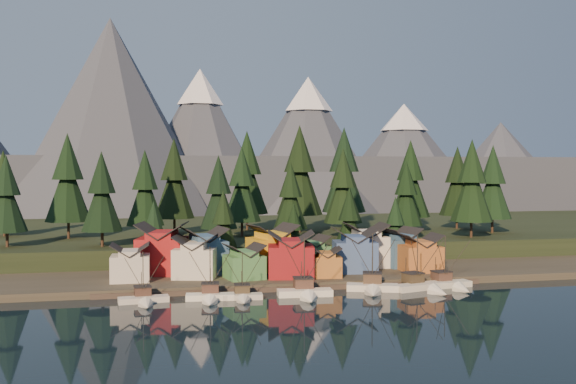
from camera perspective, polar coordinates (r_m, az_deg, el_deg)
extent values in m
plane|color=black|center=(116.47, 2.47, -10.13)|extent=(500.00, 500.00, 0.00)
cube|color=#353126|center=(154.71, -1.31, -6.79)|extent=(400.00, 50.00, 1.50)
cube|color=black|center=(203.32, -3.99, -4.01)|extent=(420.00, 100.00, 6.00)
cube|color=#4F4238|center=(132.08, 0.64, -8.44)|extent=(80.00, 4.00, 1.00)
cube|color=#4D5564|center=(351.41, -7.50, 0.53)|extent=(560.00, 160.00, 30.00)
cone|color=#4D5564|center=(291.23, -15.45, 6.05)|extent=(100.00, 100.00, 90.00)
cone|color=#4D5564|center=(309.21, -7.80, 4.20)|extent=(80.00, 80.00, 72.00)
cone|color=white|center=(311.41, -7.83, 9.24)|extent=(22.40, 22.40, 17.28)
cone|color=#4D5564|center=(305.30, 1.80, 3.87)|extent=(84.00, 84.00, 68.00)
cone|color=white|center=(307.18, 1.80, 8.69)|extent=(23.52, 23.52, 16.32)
cone|color=#4D5564|center=(337.68, 10.23, 2.82)|extent=(92.00, 92.00, 58.00)
cone|color=white|center=(338.68, 10.26, 6.55)|extent=(25.76, 25.76, 13.92)
cone|color=#4D5564|center=(371.67, 18.34, 2.06)|extent=(88.00, 88.00, 50.00)
cube|color=beige|center=(122.64, -12.71, -9.40)|extent=(9.39, 3.78, 1.48)
cone|color=beige|center=(117.75, -12.46, -9.88)|extent=(3.10, 3.41, 2.77)
cube|color=black|center=(122.75, -12.71, -9.65)|extent=(9.61, 3.85, 0.32)
cube|color=#493027|center=(123.99, -12.80, -8.60)|extent=(3.25, 3.09, 1.66)
cube|color=black|center=(123.82, -12.81, -8.18)|extent=(3.45, 3.29, 0.18)
cylinder|color=black|center=(122.31, -12.76, -7.12)|extent=(0.17, 0.17, 8.31)
cylinder|color=black|center=(125.61, -12.90, -7.86)|extent=(0.13, 0.13, 4.06)
cube|color=white|center=(122.91, -6.93, -9.33)|extent=(9.32, 3.93, 1.58)
cone|color=white|center=(118.05, -6.98, -9.81)|extent=(3.28, 3.40, 2.96)
cube|color=black|center=(123.03, -6.93, -9.60)|extent=(9.55, 4.00, 0.35)
cube|color=#4D3229|center=(124.24, -6.92, -8.48)|extent=(3.46, 3.29, 1.78)
cube|color=black|center=(124.07, -6.93, -8.04)|extent=(3.68, 3.50, 0.20)
cylinder|color=black|center=(122.54, -6.94, -6.90)|extent=(0.18, 0.18, 8.88)
cylinder|color=black|center=(125.85, -6.91, -7.71)|extent=(0.14, 0.14, 4.34)
cube|color=beige|center=(122.88, -4.06, -9.34)|extent=(7.70, 3.25, 1.40)
cone|color=beige|center=(118.85, -3.95, -9.73)|extent=(2.84, 2.77, 2.63)
cube|color=black|center=(122.98, -4.06, -9.58)|extent=(7.89, 3.31, 0.31)
cube|color=#493B27|center=(123.96, -4.10, -8.60)|extent=(3.02, 2.86, 1.58)
cube|color=black|center=(123.80, -4.11, -8.20)|extent=(3.21, 3.05, 0.18)
cylinder|color=black|center=(122.50, -4.08, -7.18)|extent=(0.16, 0.16, 7.90)
cylinder|color=black|center=(125.27, -4.15, -7.91)|extent=(0.12, 0.12, 3.86)
cube|color=white|center=(125.51, 1.51, -9.05)|extent=(10.77, 4.12, 1.78)
cone|color=white|center=(119.92, 1.97, -9.58)|extent=(3.60, 3.84, 3.34)
cube|color=black|center=(125.64, 1.51, -9.35)|extent=(11.03, 4.19, 0.39)
cube|color=brown|center=(127.06, 1.36, -8.12)|extent=(3.80, 3.60, 2.01)
cube|color=black|center=(126.87, 1.37, -7.62)|extent=(4.04, 3.84, 0.22)
cylinder|color=black|center=(125.14, 1.46, -6.37)|extent=(0.20, 0.20, 10.03)
cylinder|color=black|center=(128.92, 1.21, -7.27)|extent=(0.16, 0.16, 4.90)
cube|color=silver|center=(131.86, 7.52, -8.52)|extent=(10.89, 6.56, 1.84)
cone|color=silver|center=(126.29, 7.57, -8.99)|extent=(4.39, 4.44, 3.45)
cube|color=black|center=(131.99, 7.51, -8.81)|extent=(11.15, 6.70, 0.40)
cube|color=#4E3A29|center=(133.40, 7.50, -7.62)|extent=(4.58, 4.44, 2.07)
cube|color=black|center=(133.21, 7.51, -7.13)|extent=(4.88, 4.73, 0.23)
cylinder|color=black|center=(131.50, 7.52, -5.88)|extent=(0.21, 0.21, 10.34)
cylinder|color=black|center=(135.25, 7.49, -6.79)|extent=(0.16, 0.16, 5.06)
cube|color=beige|center=(134.57, 11.60, -8.34)|extent=(11.77, 6.19, 1.75)
cone|color=beige|center=(129.92, 13.36, -8.73)|extent=(4.19, 4.60, 3.27)
cube|color=black|center=(134.69, 11.60, -8.61)|extent=(12.05, 6.32, 0.38)
cube|color=#453724|center=(135.86, 11.05, -7.51)|extent=(4.24, 4.09, 1.96)
cube|color=black|center=(135.68, 11.05, -7.05)|extent=(4.51, 4.36, 0.22)
cylinder|color=black|center=(134.18, 11.43, -5.89)|extent=(0.20, 0.20, 9.82)
cylinder|color=black|center=(137.42, 10.44, -6.75)|extent=(0.15, 0.15, 4.80)
cube|color=silver|center=(138.44, 13.93, -8.07)|extent=(10.88, 4.71, 1.67)
cone|color=silver|center=(133.83, 15.36, -8.43)|extent=(3.65, 4.03, 3.14)
cube|color=black|center=(138.55, 13.93, -8.32)|extent=(11.14, 4.80, 0.37)
cube|color=brown|center=(139.72, 13.48, -7.30)|extent=(3.79, 3.61, 1.88)
cube|color=black|center=(139.56, 13.48, -6.87)|extent=(4.03, 3.85, 0.21)
cylinder|color=black|center=(138.10, 13.79, -5.78)|extent=(0.19, 0.19, 9.41)
cylinder|color=black|center=(141.27, 12.98, -6.59)|extent=(0.15, 0.15, 4.60)
cube|color=beige|center=(136.66, -13.84, -6.59)|extent=(7.91, 6.96, 5.33)
cube|color=beige|center=(136.21, -13.86, -5.26)|extent=(4.42, 6.74, 1.09)
cube|color=beige|center=(138.25, -8.26, -6.25)|extent=(10.28, 9.59, 6.25)
cube|color=beige|center=(137.76, -8.27, -4.72)|extent=(6.47, 8.48, 1.22)
cube|color=#488548|center=(135.85, -3.91, -6.66)|extent=(8.64, 8.26, 4.93)
cube|color=#488548|center=(135.43, -3.91, -5.42)|extent=(5.35, 7.45, 1.04)
cube|color=maroon|center=(137.58, 0.24, -6.17)|extent=(10.85, 9.93, 6.75)
cube|color=maroon|center=(137.06, 0.24, -4.50)|extent=(6.58, 9.03, 1.34)
cube|color=#A6652A|center=(138.45, 3.40, -6.60)|extent=(7.06, 7.06, 4.43)
cube|color=#A6652A|center=(138.07, 3.40, -5.52)|extent=(4.28, 6.52, 0.87)
cube|color=#395488|center=(145.22, 5.95, -5.72)|extent=(10.31, 9.07, 6.84)
cube|color=#395488|center=(144.72, 5.96, -4.13)|extent=(6.16, 8.31, 1.30)
cube|color=#AC612C|center=(148.05, 11.70, -5.81)|extent=(8.72, 7.71, 5.79)
cube|color=#AC612C|center=(147.61, 11.71, -4.47)|extent=(4.93, 7.41, 1.18)
cube|color=maroon|center=(144.23, -11.13, -5.58)|extent=(12.03, 11.17, 7.96)
cube|color=maroon|center=(143.68, -11.14, -3.73)|extent=(7.50, 9.96, 1.44)
cube|color=#35587F|center=(143.36, -7.44, -5.75)|extent=(10.28, 9.83, 7.25)
cube|color=#35587F|center=(142.84, -7.45, -4.06)|extent=(6.29, 8.95, 1.26)
cube|color=gold|center=(146.33, -1.41, -5.54)|extent=(11.54, 10.45, 7.40)
cube|color=gold|center=(145.81, -1.41, -3.84)|extent=(7.19, 9.25, 1.39)
cube|color=#48864C|center=(148.88, 2.03, -5.81)|extent=(8.71, 7.71, 5.31)
cube|color=#48864C|center=(148.47, 2.03, -4.60)|extent=(5.38, 6.84, 1.06)
cube|color=silver|center=(153.11, 6.95, -5.24)|extent=(9.82, 8.86, 7.24)
cube|color=silver|center=(152.62, 6.96, -3.66)|extent=(5.63, 8.42, 1.31)
cube|color=#34587C|center=(154.72, 9.88, -5.31)|extent=(9.58, 9.20, 6.57)
cube|color=#34587C|center=(154.28, 9.89, -3.89)|extent=(6.00, 8.23, 1.14)
cylinder|color=#332319|center=(166.28, -23.69, -3.85)|extent=(0.70, 0.70, 3.87)
cone|color=black|center=(165.64, -23.73, -0.96)|extent=(9.45, 9.45, 13.32)
cone|color=black|center=(165.43, -23.77, 1.42)|extent=(6.44, 6.44, 9.67)
cylinder|color=#332319|center=(180.06, -18.93, -3.17)|extent=(0.70, 0.70, 4.93)
cone|color=black|center=(179.41, -18.97, 0.23)|extent=(12.04, 12.04, 16.97)
cone|color=black|center=(179.35, -19.00, 3.03)|extent=(8.21, 8.21, 12.32)
cylinder|color=#332319|center=(159.35, -16.18, -3.98)|extent=(0.70, 0.70, 4.01)
cone|color=black|center=(158.67, -16.22, -0.86)|extent=(9.80, 9.80, 13.80)
cone|color=black|center=(158.47, -16.24, 1.71)|extent=(6.68, 6.68, 10.02)
cylinder|color=#332319|center=(170.90, -12.55, -3.51)|extent=(0.70, 0.70, 4.14)
cone|color=black|center=(170.26, -12.58, -0.51)|extent=(10.11, 10.11, 14.25)
cone|color=black|center=(170.08, -12.60, 1.96)|extent=(6.89, 6.89, 10.34)
cylinder|color=#332319|center=(185.93, -10.06, -2.94)|extent=(0.70, 0.70, 4.80)
cone|color=black|center=(185.30, -10.08, 0.27)|extent=(11.74, 11.74, 16.55)
cone|color=black|center=(185.23, -10.10, 2.91)|extent=(8.01, 8.01, 12.01)
cylinder|color=#332319|center=(161.84, -6.17, -3.84)|extent=(0.70, 0.70, 3.87)
cone|color=black|center=(161.19, -6.19, -0.87)|extent=(9.47, 9.47, 13.34)
cone|color=black|center=(160.98, -6.20, 1.58)|extent=(6.46, 6.46, 9.68)
cylinder|color=#332319|center=(177.62, -4.11, -3.22)|extent=(0.70, 0.70, 4.34)
cone|color=black|center=(176.99, -4.12, -0.19)|extent=(10.61, 10.61, 14.96)
cone|color=black|center=(176.84, -4.13, 2.31)|extent=(7.24, 7.24, 10.86)
cylinder|color=#332319|center=(162.77, 0.23, -3.84)|extent=(0.70, 0.70, 3.58)
cone|color=black|center=(162.15, 0.23, -1.12)|extent=(8.74, 8.74, 12.32)
cone|color=black|center=(161.91, 0.23, 1.13)|extent=(5.96, 5.96, 8.94)
cylinder|color=#332319|center=(187.75, 1.03, -2.75)|extent=(0.70, 0.70, 5.50)
cone|color=black|center=(187.11, 1.04, 0.89)|extent=(13.46, 13.46, 18.96)
cone|color=black|center=(187.15, 1.04, 3.89)|extent=(9.17, 9.17, 13.76)
cylinder|color=#332319|center=(173.55, 4.90, -3.37)|extent=(0.70, 0.70, 4.25)
cone|color=black|center=(172.91, 4.91, -0.33)|extent=(10.38, 10.38, 14.63)
cone|color=black|center=(172.75, 4.92, 2.17)|extent=(7.08, 7.08, 10.62)
cylinder|color=#332319|center=(199.64, 4.98, -2.47)|extent=(0.70, 0.70, 5.52)
cone|color=black|center=(199.04, 5.00, 0.97)|extent=(13.49, 13.49, 19.01)
cone|color=black|center=(199.08, 5.01, 3.79)|extent=(9.20, 9.20, 13.80)
cylinder|color=#332319|center=(174.32, 10.43, -3.47)|extent=(0.70, 0.70, 3.65)
cone|color=black|center=(173.73, 10.45, -0.87)|extent=(8.93, 8.93, 12.59)
cone|color=black|center=(173.52, 10.46, 1.27)|extent=(6.09, 6.09, 9.14)
cylinder|color=#332319|center=(192.05, 10.80, -2.79)|extent=(0.70, 0.70, 4.75)
cone|color=black|center=(191.45, 10.82, 0.28)|extent=(11.61, 11.61, 16.36)
cone|color=black|center=(191.36, 10.84, 2.80)|extent=(7.91, 7.91, 11.87)
cylinder|color=#332319|center=(180.18, 15.98, -3.17)|extent=(0.70, 0.70, 4.67)
cone|color=black|center=(179.55, 16.01, 0.05)|extent=(11.42, 11.42, 16.09)
cone|color=black|center=(179.45, 16.04, 2.70)|extent=(7.78, 7.78, 11.68)
cylinder|color=#332319|center=(205.07, 14.78, -2.55)|extent=(0.70, 0.70, 4.48)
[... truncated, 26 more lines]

